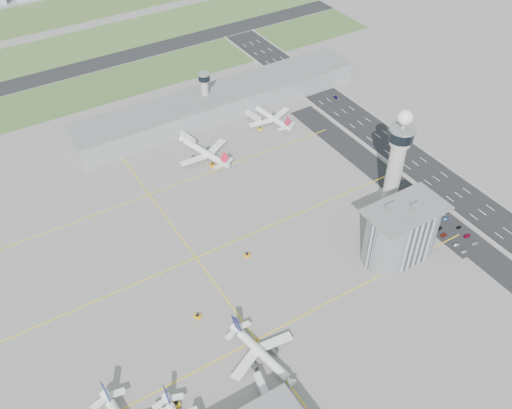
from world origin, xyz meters
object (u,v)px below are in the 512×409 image
admin_building (401,231)px  tug_4 (212,164)px  car_lot_2 (444,235)px  car_hw_1 (404,153)px  secondary_tower (205,91)px  car_lot_6 (475,243)px  tug_1 (176,404)px  control_tower (397,158)px  car_lot_10 (442,215)px  tug_2 (198,316)px  car_lot_11 (430,205)px  airplane_near_c (263,351)px  car_lot_5 (417,213)px  jet_bridge_near_2 (269,404)px  airplane_far_a (203,148)px  car_lot_4 (430,221)px  car_lot_0 (464,252)px  car_lot_7 (467,236)px  tug_5 (260,129)px  car_lot_8 (459,227)px  car_lot_9 (446,219)px  tug_3 (247,255)px  airplane_far_b (270,113)px  car_hw_2 (336,97)px  jet_bridge_far_1 (246,114)px  car_lot_3 (439,228)px  car_hw_4 (274,68)px  car_lot_1 (457,245)px

admin_building → tug_4: 127.09m
car_lot_2 → car_hw_1: car_hw_1 is taller
secondary_tower → car_lot_6: secondary_tower is taller
tug_1 → secondary_tower: bearing=48.9°
tug_4 → control_tower: bearing=-33.9°
car_lot_6 → car_lot_10: size_ratio=1.01×
tug_2 → car_lot_11: 150.89m
airplane_near_c → car_lot_5: (125.20, 34.54, -5.12)m
tug_1 → jet_bridge_near_2: bearing=-43.4°
tug_1 → tug_4: (89.73, 135.05, 0.08)m
airplane_far_a → tug_4: 13.07m
tug_4 → car_lot_4: tug_4 is taller
car_lot_0 → car_lot_4: size_ratio=1.06×
admin_building → car_lot_5: bearing=28.6°
tug_2 → car_lot_2: size_ratio=0.75×
car_lot_7 → car_hw_1: 78.07m
car_lot_7 → car_lot_10: bearing=-3.1°
car_lot_10 → tug_5: bearing=22.6°
secondary_tower → car_lot_7: secondary_tower is taller
car_lot_2 → car_lot_8: size_ratio=1.28×
car_lot_9 → tug_1: bearing=99.2°
tug_2 → tug_3: size_ratio=1.00×
airplane_far_b → airplane_near_c: bearing=138.0°
tug_2 → car_hw_2: size_ratio=0.72×
car_lot_10 → jet_bridge_far_1: bearing=20.3°
car_lot_2 → airplane_far_b: bearing=5.6°
tug_3 → car_lot_3: 107.75m
secondary_tower → airplane_near_c: (-72.87, -190.01, -13.12)m
car_lot_3 → car_lot_7: bearing=-153.3°
jet_bridge_far_1 → tug_1: (-136.88, -171.89, -1.87)m
control_tower → tug_5: 112.66m
tug_5 → car_lot_3: bearing=-123.5°
control_tower → jet_bridge_near_2: bearing=-151.1°
tug_3 → airplane_near_c: bearing=-179.4°
car_lot_11 → car_hw_4: (13.15, 185.15, -0.04)m
car_lot_3 → car_lot_7: car_lot_7 is taller
tug_3 → car_hw_1: tug_3 is taller
car_hw_2 → car_lot_4: bearing=-95.9°
car_lot_3 → car_lot_8: car_lot_3 is taller
car_lot_0 → tug_3: bearing=66.1°
tug_1 → car_hw_1: 216.39m
tug_5 → tug_2: bearing=-179.6°
control_tower → secondary_tower: (-42.00, 142.00, -16.24)m
secondary_tower → tug_1: bearing=-121.2°
car_lot_3 → car_hw_4: (23.01, 202.20, 0.00)m
jet_bridge_near_2 → car_lot_4: bearing=-61.0°
secondary_tower → tug_5: (21.80, -36.55, -17.90)m
car_lot_6 → car_hw_4: size_ratio=1.12×
airplane_far_b → tug_1: size_ratio=12.37×
car_lot_1 → car_lot_5: car_lot_1 is taller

